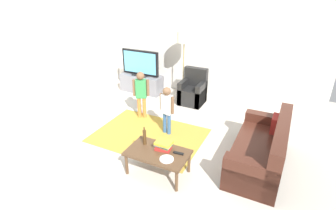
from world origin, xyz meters
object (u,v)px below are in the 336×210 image
at_px(floor_lamp, 184,41).
at_px(coffee_table, 158,154).
at_px(book_stack, 164,145).
at_px(bottle, 145,137).
at_px(child_near_tv, 141,91).
at_px(plate, 167,159).
at_px(tv, 140,63).
at_px(tv_remote, 178,153).
at_px(couch, 264,151).
at_px(tv_stand, 142,84).
at_px(armchair, 193,92).
at_px(child_center, 167,106).

distance_m(floor_lamp, coffee_table, 3.39).
height_order(book_stack, bottle, bottle).
height_order(child_near_tv, plate, child_near_tv).
xyz_separation_m(tv, bottle, (1.79, -2.79, -0.29)).
xyz_separation_m(floor_lamp, tv_remote, (1.20, -2.96, -1.11)).
bearing_deg(couch, tv, 151.99).
distance_m(couch, plate, 1.70).
xyz_separation_m(tv_stand, tv_remote, (2.41, -2.81, 0.19)).
distance_m(couch, tv_remote, 1.49).
bearing_deg(armchair, plate, -76.34).
relative_size(coffee_table, bottle, 3.08).
distance_m(armchair, tv_remote, 2.89).
height_order(floor_lamp, book_stack, floor_lamp).
bearing_deg(armchair, tv_remote, -73.38).
bearing_deg(tv, bottle, -57.32).
bearing_deg(coffee_table, floor_lamp, 105.98).
bearing_deg(child_near_tv, plate, -48.76).
xyz_separation_m(child_center, coffee_table, (0.43, -1.20, -0.25)).
xyz_separation_m(armchair, child_near_tv, (-0.76, -1.29, 0.37)).
bearing_deg(bottle, armchair, 94.26).
bearing_deg(tv_remote, floor_lamp, 106.57).
distance_m(tv_stand, plate, 3.81).
bearing_deg(plate, coffee_table, 151.42).
height_order(tv, bottle, tv).
relative_size(armchair, child_near_tv, 0.81).
height_order(floor_lamp, child_center, floor_lamp).
distance_m(tv, book_stack, 3.52).
relative_size(coffee_table, book_stack, 3.53).
bearing_deg(couch, child_near_tv, 167.60).
bearing_deg(tv_remote, bottle, 174.56).
bearing_deg(coffee_table, tv_remote, 17.35).
relative_size(tv_stand, child_center, 1.16).
distance_m(book_stack, tv_remote, 0.28).
bearing_deg(tv_stand, bottle, -57.51).
distance_m(tv_stand, floor_lamp, 1.78).
bearing_deg(coffee_table, child_center, 109.83).
height_order(couch, tv_remote, couch).
bearing_deg(bottle, floor_lamp, 101.02).
distance_m(armchair, book_stack, 2.82).
height_order(child_center, tv_remote, child_center).
xyz_separation_m(child_center, plate, (0.65, -1.32, -0.19)).
xyz_separation_m(tv, tv_remote, (2.41, -2.79, -0.42)).
distance_m(coffee_table, bottle, 0.37).
xyz_separation_m(tv_stand, armchair, (1.58, -0.04, 0.05)).
distance_m(tv_remote, plate, 0.24).
distance_m(couch, armchair, 2.78).
distance_m(child_near_tv, book_stack, 1.98).
distance_m(tv, bottle, 3.32).
height_order(armchair, child_center, child_center).
xyz_separation_m(book_stack, plate, (0.17, -0.23, -0.07)).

